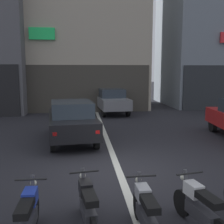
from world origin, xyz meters
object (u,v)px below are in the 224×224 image
Objects in this scene: motorcycle_silver_row_centre at (145,211)px; car_grey_down_street at (112,100)px; motorcycle_black_row_left_mid at (87,205)px; motorcycle_white_row_right_mid at (199,207)px; car_black_crossing_near at (72,120)px; motorcycle_blue_row_leftmost at (28,216)px.

car_grey_down_street is at bearing 86.05° from motorcycle_silver_row_centre.
motorcycle_black_row_left_mid is 1.04m from motorcycle_silver_row_centre.
motorcycle_white_row_right_mid is (0.04, -13.57, -0.43)m from car_grey_down_street.
motorcycle_white_row_right_mid is (1.96, -0.30, 0.00)m from motorcycle_black_row_left_mid.
motorcycle_white_row_right_mid is at bearing -69.52° from car_black_crossing_near.
car_black_crossing_near is 2.58× the size of motorcycle_white_row_right_mid.
motorcycle_black_row_left_mid and motorcycle_white_row_right_mid have the same top height.
motorcycle_silver_row_centre is 0.98m from motorcycle_white_row_right_mid.
motorcycle_black_row_left_mid is at bearing 161.54° from motorcycle_silver_row_centre.
motorcycle_white_row_right_mid is (2.94, -0.03, 0.00)m from motorcycle_blue_row_leftmost.
motorcycle_black_row_left_mid is (0.98, 0.26, 0.00)m from motorcycle_blue_row_leftmost.
motorcycle_blue_row_leftmost is (-0.51, -6.48, -0.43)m from car_black_crossing_near.
motorcycle_white_row_right_mid is (0.98, 0.03, 0.00)m from motorcycle_silver_row_centre.
car_black_crossing_near and car_grey_down_street have the same top height.
motorcycle_white_row_right_mid is (2.43, -6.51, -0.43)m from car_black_crossing_near.
motorcycle_silver_row_centre is at bearing -178.07° from motorcycle_white_row_right_mid.
motorcycle_blue_row_leftmost is 1.00× the size of motorcycle_black_row_left_mid.
motorcycle_white_row_right_mid is at bearing 1.93° from motorcycle_silver_row_centre.
motorcycle_white_row_right_mid is at bearing -0.64° from motorcycle_blue_row_leftmost.
car_grey_down_street is at bearing 71.27° from car_black_crossing_near.
car_grey_down_street reaches higher than motorcycle_white_row_right_mid.
motorcycle_silver_row_centre is at bearing -18.46° from motorcycle_black_row_left_mid.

